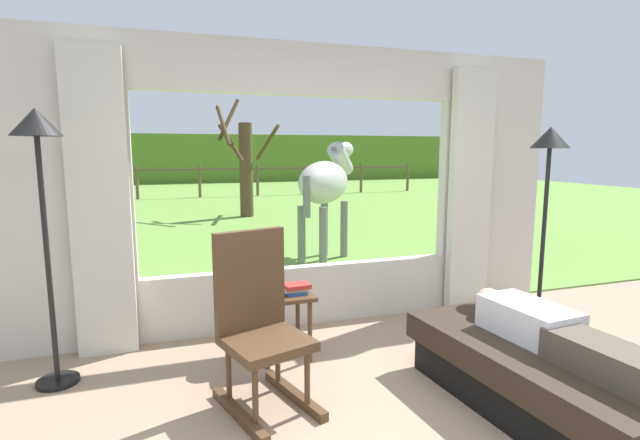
% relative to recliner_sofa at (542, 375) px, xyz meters
% --- Properties ---
extents(back_wall_with_window, '(5.20, 0.12, 2.55)m').
position_rel_recliner_sofa_xyz_m(back_wall_with_window, '(-0.99, 1.92, 1.03)').
color(back_wall_with_window, beige).
rests_on(back_wall_with_window, ground_plane).
extents(curtain_panel_left, '(0.44, 0.10, 2.40)m').
position_rel_recliner_sofa_xyz_m(curtain_panel_left, '(-2.68, 1.78, 0.98)').
color(curtain_panel_left, beige).
rests_on(curtain_panel_left, ground_plane).
extents(curtain_panel_right, '(0.44, 0.10, 2.40)m').
position_rel_recliner_sofa_xyz_m(curtain_panel_right, '(0.70, 1.78, 0.98)').
color(curtain_panel_right, beige).
rests_on(curtain_panel_right, ground_plane).
extents(outdoor_pasture_lawn, '(36.00, 21.68, 0.02)m').
position_rel_recliner_sofa_xyz_m(outdoor_pasture_lawn, '(-0.99, 12.82, -0.21)').
color(outdoor_pasture_lawn, olive).
rests_on(outdoor_pasture_lawn, ground_plane).
extents(distant_hill_ridge, '(36.00, 2.00, 2.40)m').
position_rel_recliner_sofa_xyz_m(distant_hill_ridge, '(-0.99, 22.66, 0.98)').
color(distant_hill_ridge, '#547929').
rests_on(distant_hill_ridge, ground_plane).
extents(recliner_sofa, '(1.04, 1.77, 0.42)m').
position_rel_recliner_sofa_xyz_m(recliner_sofa, '(0.00, 0.00, 0.00)').
color(recliner_sofa, black).
rests_on(recliner_sofa, ground_plane).
extents(reclining_person, '(0.39, 1.44, 0.22)m').
position_rel_recliner_sofa_xyz_m(reclining_person, '(0.00, -0.05, 0.30)').
color(reclining_person, silver).
rests_on(reclining_person, recliner_sofa).
extents(rocking_chair, '(0.64, 0.78, 1.12)m').
position_rel_recliner_sofa_xyz_m(rocking_chair, '(-1.67, 0.64, 0.33)').
color(rocking_chair, '#4C331E').
rests_on(rocking_chair, ground_plane).
extents(side_table, '(0.44, 0.44, 0.52)m').
position_rel_recliner_sofa_xyz_m(side_table, '(-1.36, 1.27, 0.21)').
color(side_table, '#4C331E').
rests_on(side_table, ground_plane).
extents(potted_plant, '(0.22, 0.22, 0.32)m').
position_rel_recliner_sofa_xyz_m(potted_plant, '(-1.44, 1.33, 0.48)').
color(potted_plant, silver).
rests_on(potted_plant, side_table).
extents(book_stack, '(0.22, 0.16, 0.08)m').
position_rel_recliner_sofa_xyz_m(book_stack, '(-1.27, 1.21, 0.34)').
color(book_stack, '#23478C').
rests_on(book_stack, side_table).
extents(floor_lamp_left, '(0.32, 0.32, 1.89)m').
position_rel_recliner_sofa_xyz_m(floor_lamp_left, '(-2.97, 1.34, 1.31)').
color(floor_lamp_left, black).
rests_on(floor_lamp_left, ground_plane).
extents(floor_lamp_right, '(0.32, 0.32, 1.82)m').
position_rel_recliner_sofa_xyz_m(floor_lamp_right, '(0.91, 1.00, 1.25)').
color(floor_lamp_right, black).
rests_on(floor_lamp_right, ground_plane).
extents(horse, '(1.46, 1.59, 1.73)m').
position_rel_recliner_sofa_xyz_m(horse, '(0.02, 4.18, 0.94)').
color(horse, '#B2B2AD').
rests_on(horse, outdoor_pasture_lawn).
extents(pasture_tree, '(1.38, 1.46, 2.85)m').
position_rel_recliner_sofa_xyz_m(pasture_tree, '(-0.30, 9.18, 1.07)').
color(pasture_tree, '#4C3823').
rests_on(pasture_tree, outdoor_pasture_lawn).
extents(pasture_fence_line, '(16.10, 0.10, 1.10)m').
position_rel_recliner_sofa_xyz_m(pasture_fence_line, '(-0.99, 14.36, 0.53)').
color(pasture_fence_line, brown).
rests_on(pasture_fence_line, outdoor_pasture_lawn).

